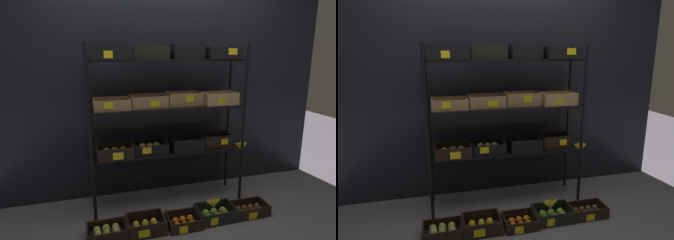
# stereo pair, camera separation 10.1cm
# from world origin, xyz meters

# --- Properties ---
(ground_plane) EXTENTS (10.00, 10.00, 0.00)m
(ground_plane) POSITION_xyz_m (0.00, 0.00, 0.00)
(ground_plane) COLOR slate
(storefront_wall) EXTENTS (3.95, 0.12, 2.87)m
(storefront_wall) POSITION_xyz_m (0.00, 0.37, 1.43)
(storefront_wall) COLOR black
(storefront_wall) RESTS_ON ground_plane
(display_rack) EXTENTS (1.69, 0.37, 1.66)m
(display_rack) POSITION_xyz_m (0.00, 0.00, 1.07)
(display_rack) COLOR black
(display_rack) RESTS_ON ground_plane
(crate_ground_pear) EXTENTS (0.35, 0.24, 0.11)m
(crate_ground_pear) POSITION_xyz_m (-0.69, -0.47, 0.05)
(crate_ground_pear) COLOR black
(crate_ground_pear) RESTS_ON ground_plane
(crate_ground_lemon) EXTENTS (0.34, 0.26, 0.13)m
(crate_ground_lemon) POSITION_xyz_m (-0.34, -0.47, 0.05)
(crate_ground_lemon) COLOR black
(crate_ground_lemon) RESTS_ON ground_plane
(crate_ground_tangerine) EXTENTS (0.31, 0.25, 0.11)m
(crate_ground_tangerine) POSITION_xyz_m (0.01, -0.49, 0.04)
(crate_ground_tangerine) COLOR black
(crate_ground_tangerine) RESTS_ON ground_plane
(crate_ground_apple_green) EXTENTS (0.37, 0.26, 0.12)m
(crate_ground_apple_green) POSITION_xyz_m (0.35, -0.46, 0.05)
(crate_ground_apple_green) COLOR black
(crate_ground_apple_green) RESTS_ON ground_plane
(crate_ground_kiwi) EXTENTS (0.36, 0.23, 0.11)m
(crate_ground_kiwi) POSITION_xyz_m (0.71, -0.48, 0.04)
(crate_ground_kiwi) COLOR black
(crate_ground_kiwi) RESTS_ON ground_plane
(banana_bunch_loose) EXTENTS (0.16, 0.04, 0.13)m
(banana_bunch_loose) POSITION_xyz_m (0.32, -0.47, 0.18)
(banana_bunch_loose) COLOR brown
(banana_bunch_loose) RESTS_ON crate_ground_apple_green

